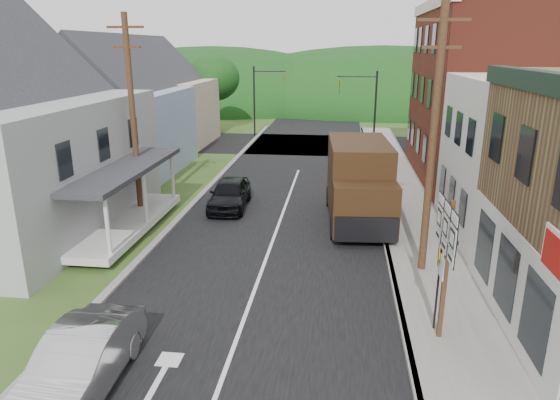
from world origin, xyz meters
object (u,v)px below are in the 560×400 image
(delivery_van, at_px, (359,183))
(route_sign_cluster, at_px, (446,251))
(dark_sedan, at_px, (230,194))
(warning_sign, at_px, (438,275))
(silver_sedan, at_px, (80,364))

(delivery_van, xyz_separation_m, route_sign_cluster, (1.87, -9.43, 0.82))
(dark_sedan, relative_size, route_sign_cluster, 1.12)
(dark_sedan, bearing_deg, warning_sign, -54.57)
(dark_sedan, relative_size, delivery_van, 0.65)
(silver_sedan, relative_size, dark_sedan, 1.03)
(silver_sedan, relative_size, delivery_van, 0.67)
(dark_sedan, distance_m, warning_sign, 13.10)
(silver_sedan, height_order, dark_sedan, dark_sedan)
(silver_sedan, relative_size, warning_sign, 1.73)
(route_sign_cluster, xyz_separation_m, warning_sign, (-0.04, 0.39, -0.85))
(dark_sedan, distance_m, route_sign_cluster, 13.53)
(silver_sedan, distance_m, warning_sign, 9.18)
(silver_sedan, bearing_deg, delivery_van, 60.93)
(dark_sedan, bearing_deg, silver_sedan, -94.12)
(dark_sedan, xyz_separation_m, route_sign_cluster, (8.06, -10.69, 1.90))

